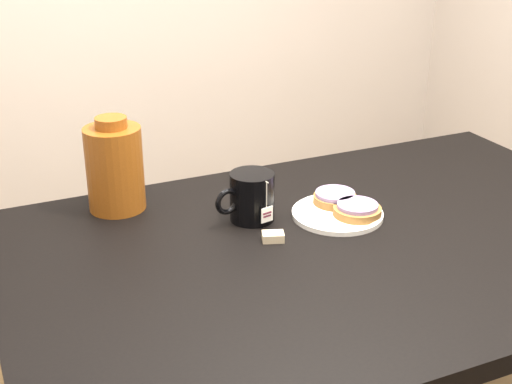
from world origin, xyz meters
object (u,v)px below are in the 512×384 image
at_px(table, 343,274).
at_px(teabag_pouch, 273,237).
at_px(plate, 337,213).
at_px(bagel_front, 357,210).
at_px(mug, 251,197).
at_px(bagel_back, 335,198).
at_px(bagel_package, 115,167).

relative_size(table, teabag_pouch, 31.11).
distance_m(plate, bagel_front, 0.05).
distance_m(plate, mug, 0.20).
bearing_deg(bagel_back, bagel_front, -80.87).
bearing_deg(plate, table, -112.64).
bearing_deg(mug, bagel_package, 132.69).
distance_m(table, bagel_back, 0.19).
distance_m(bagel_front, mug, 0.23).
height_order(plate, mug, mug).
bearing_deg(bagel_front, bagel_back, 99.13).
xyz_separation_m(bagel_front, bagel_package, (-0.46, 0.28, 0.08)).
xyz_separation_m(table, mug, (-0.14, 0.17, 0.14)).
xyz_separation_m(bagel_front, mug, (-0.21, 0.10, 0.03)).
relative_size(bagel_front, mug, 0.98).
relative_size(table, plate, 6.91).
bearing_deg(bagel_front, teabag_pouch, -175.93).
height_order(bagel_back, teabag_pouch, bagel_back).
relative_size(plate, teabag_pouch, 4.50).
bearing_deg(bagel_package, plate, -29.58).
xyz_separation_m(table, bagel_package, (-0.39, 0.35, 0.18)).
distance_m(bagel_back, mug, 0.20).
relative_size(mug, bagel_package, 0.70).
height_order(bagel_back, bagel_front, same).
relative_size(table, bagel_back, 13.57).
bearing_deg(bagel_back, plate, -112.87).
bearing_deg(bagel_package, bagel_front, -30.88).
bearing_deg(table, teabag_pouch, 158.05).
bearing_deg(table, bagel_package, 138.27).
bearing_deg(bagel_back, table, -112.71).
relative_size(plate, bagel_back, 1.96).
height_order(teabag_pouch, bagel_package, bagel_package).
xyz_separation_m(mug, teabag_pouch, (-0.00, -0.11, -0.05)).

